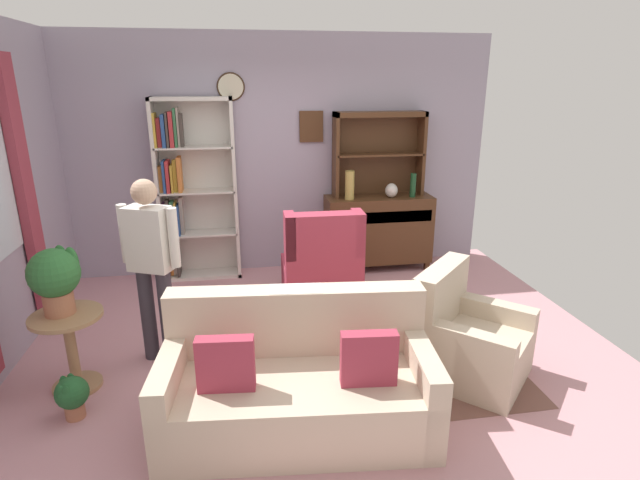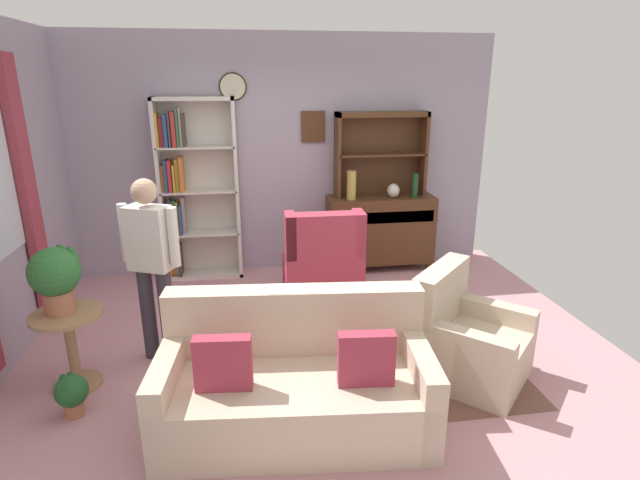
{
  "view_description": "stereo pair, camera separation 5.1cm",
  "coord_description": "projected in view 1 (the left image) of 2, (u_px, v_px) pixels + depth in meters",
  "views": [
    {
      "loc": [
        -0.59,
        -3.87,
        2.3
      ],
      "look_at": [
        0.1,
        0.2,
        0.95
      ],
      "focal_mm": 28.03,
      "sensor_mm": 36.0,
      "label": 1
    },
    {
      "loc": [
        -0.54,
        -3.88,
        2.3
      ],
      "look_at": [
        0.1,
        0.2,
        0.95
      ],
      "focal_mm": 28.03,
      "sensor_mm": 36.0,
      "label": 2
    }
  ],
  "objects": [
    {
      "name": "ground_plane",
      "position": [
        313.0,
        350.0,
        4.44
      ],
      "size": [
        5.4,
        4.6,
        0.02
      ],
      "primitive_type": "cube",
      "color": "#C68C93"
    },
    {
      "name": "wall_back",
      "position": [
        285.0,
        156.0,
        6.0
      ],
      "size": [
        5.0,
        0.09,
        2.8
      ],
      "color": "#A399AD",
      "rests_on": "ground_plane"
    },
    {
      "name": "area_rug",
      "position": [
        342.0,
        365.0,
        4.19
      ],
      "size": [
        2.88,
        1.67,
        0.01
      ],
      "primitive_type": "cube",
      "color": "brown",
      "rests_on": "ground_plane"
    },
    {
      "name": "bookshelf",
      "position": [
        190.0,
        189.0,
        5.75
      ],
      "size": [
        0.9,
        0.3,
        2.1
      ],
      "color": "silver",
      "rests_on": "ground_plane"
    },
    {
      "name": "sideboard",
      "position": [
        378.0,
        229.0,
        6.2
      ],
      "size": [
        1.3,
        0.45,
        0.92
      ],
      "color": "#4C2D19",
      "rests_on": "ground_plane"
    },
    {
      "name": "sideboard_hutch",
      "position": [
        379.0,
        142.0,
        5.98
      ],
      "size": [
        1.1,
        0.26,
        1.0
      ],
      "color": "#4C2D19",
      "rests_on": "sideboard"
    },
    {
      "name": "vase_tall",
      "position": [
        350.0,
        185.0,
        5.88
      ],
      "size": [
        0.11,
        0.11,
        0.34
      ],
      "primitive_type": "cylinder",
      "color": "tan",
      "rests_on": "sideboard"
    },
    {
      "name": "vase_round",
      "position": [
        391.0,
        190.0,
        6.0
      ],
      "size": [
        0.15,
        0.15,
        0.17
      ],
      "primitive_type": "ellipsoid",
      "color": "beige",
      "rests_on": "sideboard"
    },
    {
      "name": "bottle_wine",
      "position": [
        413.0,
        185.0,
        6.01
      ],
      "size": [
        0.07,
        0.07,
        0.29
      ],
      "primitive_type": "cylinder",
      "color": "#194223",
      "rests_on": "sideboard"
    },
    {
      "name": "couch_floral",
      "position": [
        298.0,
        384.0,
        3.39
      ],
      "size": [
        1.87,
        1.02,
        0.9
      ],
      "color": "beige",
      "rests_on": "ground_plane"
    },
    {
      "name": "armchair_floral",
      "position": [
        468.0,
        342.0,
        3.98
      ],
      "size": [
        1.08,
        1.08,
        0.88
      ],
      "color": "beige",
      "rests_on": "ground_plane"
    },
    {
      "name": "wingback_chair",
      "position": [
        322.0,
        270.0,
        5.21
      ],
      "size": [
        0.8,
        0.82,
        1.05
      ],
      "color": "#A33347",
      "rests_on": "ground_plane"
    },
    {
      "name": "plant_stand",
      "position": [
        71.0,
        343.0,
        3.77
      ],
      "size": [
        0.52,
        0.52,
        0.62
      ],
      "color": "#A87F56",
      "rests_on": "ground_plane"
    },
    {
      "name": "potted_plant_large",
      "position": [
        55.0,
        276.0,
        3.64
      ],
      "size": [
        0.36,
        0.36,
        0.5
      ],
      "color": "#AD6B4C",
      "rests_on": "plant_stand"
    },
    {
      "name": "potted_plant_small",
      "position": [
        72.0,
        395.0,
        3.49
      ],
      "size": [
        0.23,
        0.23,
        0.32
      ],
      "color": "#AD6B4C",
      "rests_on": "ground_plane"
    },
    {
      "name": "person_reading",
      "position": [
        151.0,
        259.0,
        4.01
      ],
      "size": [
        0.51,
        0.32,
        1.56
      ],
      "color": "#38333D",
      "rests_on": "ground_plane"
    }
  ]
}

